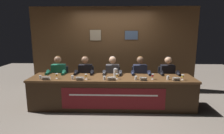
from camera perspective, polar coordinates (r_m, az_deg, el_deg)
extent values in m
plane|color=#70665B|center=(4.82, 0.00, -11.84)|extent=(12.00, 12.00, 0.00)
cube|color=brown|center=(5.96, 0.43, 5.57)|extent=(5.20, 0.12, 2.60)
cube|color=#4C3319|center=(5.91, -5.07, 9.69)|extent=(0.38, 0.02, 0.37)
cube|color=tan|center=(5.90, -5.09, 9.68)|extent=(0.34, 0.01, 0.33)
cube|color=#4C3319|center=(5.89, 5.94, 9.66)|extent=(0.44, 0.02, 0.31)
cube|color=slate|center=(5.87, 5.95, 9.66)|extent=(0.40, 0.01, 0.27)
cube|color=brown|center=(4.58, 0.00, -3.37)|extent=(4.00, 0.85, 0.05)
cube|color=#342112|center=(4.31, -0.16, -9.62)|extent=(3.94, 0.04, 0.71)
cube|color=#342112|center=(5.13, -22.47, -7.05)|extent=(0.08, 0.77, 0.71)
cube|color=#342112|center=(5.03, 22.97, -7.46)|extent=(0.08, 0.77, 0.71)
cube|color=maroon|center=(4.29, 0.34, -9.73)|extent=(2.36, 0.01, 0.50)
cube|color=white|center=(4.26, 0.34, -8.65)|extent=(2.01, 0.00, 0.04)
cylinder|color=black|center=(5.54, -15.49, -8.99)|extent=(0.44, 0.44, 0.02)
cylinder|color=black|center=(5.48, -15.60, -6.97)|extent=(0.05, 0.05, 0.39)
cube|color=#232328|center=(5.42, -15.72, -4.88)|extent=(0.44, 0.44, 0.03)
cube|color=#232328|center=(5.54, -15.24, -1.97)|extent=(0.40, 0.05, 0.44)
cylinder|color=black|center=(5.19, -17.81, -8.08)|extent=(0.10, 0.10, 0.44)
cylinder|color=black|center=(5.13, -15.68, -8.19)|extent=(0.10, 0.10, 0.44)
cylinder|color=black|center=(5.25, -17.45, -4.76)|extent=(0.13, 0.34, 0.13)
cylinder|color=black|center=(5.18, -15.35, -4.83)|extent=(0.13, 0.34, 0.13)
cube|color=#196047|center=(5.31, -15.99, -1.80)|extent=(0.36, 0.20, 0.48)
sphere|color=#8E664C|center=(5.22, -16.28, 2.16)|extent=(0.19, 0.19, 0.19)
sphere|color=#593819|center=(5.24, -16.24, 2.35)|extent=(0.17, 0.17, 0.17)
cylinder|color=#196047|center=(5.28, -18.50, -1.80)|extent=(0.09, 0.30, 0.25)
cylinder|color=#196047|center=(5.15, -14.11, -1.87)|extent=(0.09, 0.30, 0.25)
cylinder|color=#196047|center=(5.13, -19.13, -1.79)|extent=(0.07, 0.24, 0.07)
cylinder|color=#196047|center=(5.00, -14.62, -1.86)|extent=(0.07, 0.24, 0.07)
cube|color=white|center=(4.55, -19.65, -3.33)|extent=(0.20, 0.03, 0.08)
cube|color=white|center=(4.58, -19.50, -3.22)|extent=(0.20, 0.03, 0.08)
cube|color=black|center=(4.54, -19.66, -3.34)|extent=(0.14, 0.01, 0.01)
cylinder|color=white|center=(4.61, -16.56, -3.41)|extent=(0.06, 0.06, 0.00)
cylinder|color=white|center=(4.61, -16.58, -3.05)|extent=(0.01, 0.01, 0.05)
cone|color=white|center=(4.59, -16.62, -2.33)|extent=(0.06, 0.06, 0.06)
cylinder|color=orange|center=(4.59, -16.62, -2.41)|extent=(0.04, 0.04, 0.04)
cylinder|color=silver|center=(4.70, -21.07, -2.92)|extent=(0.06, 0.06, 0.08)
cylinder|color=silver|center=(4.71, -21.06, -3.12)|extent=(0.05, 0.05, 0.05)
cylinder|color=black|center=(5.37, -7.84, -9.32)|extent=(0.44, 0.44, 0.02)
cylinder|color=black|center=(5.31, -7.90, -7.24)|extent=(0.05, 0.05, 0.39)
cube|color=#232328|center=(5.24, -7.96, -5.08)|extent=(0.44, 0.44, 0.03)
cube|color=#232328|center=(5.37, -7.67, -2.08)|extent=(0.40, 0.05, 0.44)
cylinder|color=black|center=(5.00, -9.71, -8.45)|extent=(0.10, 0.10, 0.44)
cylinder|color=black|center=(4.96, -7.42, -8.52)|extent=(0.10, 0.10, 0.44)
cylinder|color=black|center=(5.05, -9.48, -4.99)|extent=(0.13, 0.34, 0.13)
cylinder|color=black|center=(5.02, -7.23, -5.03)|extent=(0.13, 0.34, 0.13)
cube|color=black|center=(5.14, -8.11, -1.91)|extent=(0.36, 0.20, 0.48)
sphere|color=#8E664C|center=(5.05, -8.26, 2.19)|extent=(0.19, 0.19, 0.19)
sphere|color=#331E0F|center=(5.06, -8.24, 2.38)|extent=(0.17, 0.17, 0.17)
cylinder|color=black|center=(5.08, -10.64, -1.92)|extent=(0.09, 0.30, 0.25)
cylinder|color=black|center=(5.00, -5.93, -1.97)|extent=(0.09, 0.30, 0.25)
cylinder|color=black|center=(4.92, -11.05, -1.92)|extent=(0.07, 0.24, 0.07)
cylinder|color=black|center=(4.84, -6.19, -1.97)|extent=(0.07, 0.24, 0.07)
cube|color=white|center=(4.32, -9.94, -3.58)|extent=(0.18, 0.03, 0.08)
cube|color=white|center=(4.35, -9.85, -3.46)|extent=(0.18, 0.03, 0.08)
cube|color=black|center=(4.32, -9.95, -3.59)|extent=(0.13, 0.01, 0.01)
cylinder|color=white|center=(4.41, -7.93, -3.71)|extent=(0.06, 0.06, 0.00)
cylinder|color=white|center=(4.40, -7.94, -3.34)|extent=(0.01, 0.01, 0.05)
cone|color=white|center=(4.39, -7.96, -2.59)|extent=(0.06, 0.06, 0.06)
cylinder|color=orange|center=(4.39, -7.95, -2.67)|extent=(0.04, 0.04, 0.04)
cylinder|color=silver|center=(4.48, -12.03, -3.10)|extent=(0.06, 0.06, 0.08)
cylinder|color=silver|center=(4.48, -12.02, -3.31)|extent=(0.05, 0.05, 0.05)
cylinder|color=black|center=(5.30, 0.17, -9.49)|extent=(0.44, 0.44, 0.02)
cylinder|color=black|center=(5.24, 0.17, -7.39)|extent=(0.05, 0.05, 0.39)
cube|color=#232328|center=(5.17, 0.17, -5.20)|extent=(0.44, 0.44, 0.03)
cube|color=#232328|center=(5.30, 0.23, -2.15)|extent=(0.40, 0.05, 0.44)
cylinder|color=black|center=(4.91, -1.12, -8.65)|extent=(0.10, 0.10, 0.44)
cylinder|color=black|center=(4.90, 1.24, -8.67)|extent=(0.10, 0.10, 0.44)
cylinder|color=black|center=(4.97, -1.05, -5.13)|extent=(0.13, 0.34, 0.13)
cylinder|color=black|center=(4.96, 1.27, -5.14)|extent=(0.13, 0.34, 0.13)
cube|color=#38383D|center=(5.06, 0.17, -1.99)|extent=(0.36, 0.20, 0.48)
sphere|color=tan|center=(4.97, 0.16, 2.17)|extent=(0.19, 0.19, 0.19)
sphere|color=gray|center=(4.98, 0.17, 2.37)|extent=(0.17, 0.17, 0.17)
cylinder|color=#38383D|center=(4.97, -2.29, -2.01)|extent=(0.09, 0.30, 0.25)
cylinder|color=#38383D|center=(4.96, 2.56, -2.04)|extent=(0.09, 0.30, 0.25)
cylinder|color=#38383D|center=(4.81, -2.42, -2.01)|extent=(0.07, 0.24, 0.07)
cylinder|color=#38383D|center=(4.80, 2.59, -2.04)|extent=(0.07, 0.24, 0.07)
cube|color=white|center=(4.25, -0.09, -3.64)|extent=(0.20, 0.03, 0.08)
cube|color=white|center=(4.28, -0.07, -3.52)|extent=(0.20, 0.03, 0.08)
cube|color=black|center=(4.25, -0.09, -3.65)|extent=(0.14, 0.01, 0.01)
cylinder|color=white|center=(4.39, 1.55, -3.67)|extent=(0.06, 0.06, 0.00)
cylinder|color=white|center=(4.38, 1.55, -3.30)|extent=(0.01, 0.01, 0.05)
cone|color=white|center=(4.37, 1.55, -2.53)|extent=(0.06, 0.06, 0.06)
cylinder|color=orange|center=(4.37, 1.55, -2.62)|extent=(0.04, 0.04, 0.04)
cylinder|color=silver|center=(4.32, -2.35, -3.36)|extent=(0.06, 0.06, 0.08)
cylinder|color=silver|center=(4.33, -2.35, -3.58)|extent=(0.05, 0.05, 0.05)
cylinder|color=black|center=(5.34, 8.24, -9.48)|extent=(0.44, 0.44, 0.02)
cylinder|color=black|center=(5.27, 8.30, -7.39)|extent=(0.05, 0.05, 0.39)
cube|color=#232328|center=(5.21, 8.37, -5.21)|extent=(0.44, 0.44, 0.03)
cube|color=#232328|center=(5.34, 8.19, -2.19)|extent=(0.40, 0.05, 0.44)
cylinder|color=black|center=(4.93, 7.60, -8.67)|extent=(0.10, 0.10, 0.44)
cylinder|color=black|center=(4.95, 9.92, -8.64)|extent=(0.10, 0.10, 0.44)
cylinder|color=black|center=(4.99, 7.50, -5.15)|extent=(0.13, 0.34, 0.13)
cylinder|color=black|center=(5.01, 9.79, -5.14)|extent=(0.13, 0.34, 0.13)
cube|color=#1E2338|center=(5.10, 8.50, -2.02)|extent=(0.36, 0.20, 0.48)
sphere|color=brown|center=(5.01, 8.65, 2.10)|extent=(0.19, 0.19, 0.19)
sphere|color=#593819|center=(5.02, 8.64, 2.30)|extent=(0.17, 0.17, 0.17)
cylinder|color=#1E2338|center=(4.98, 6.24, -2.06)|extent=(0.09, 0.30, 0.25)
cylinder|color=#1E2338|center=(5.03, 11.02, -2.06)|extent=(0.09, 0.30, 0.25)
cylinder|color=#1E2338|center=(4.81, 6.40, -2.06)|extent=(0.07, 0.24, 0.07)
cylinder|color=#1E2338|center=(4.87, 11.33, -2.07)|extent=(0.07, 0.24, 0.07)
cube|color=white|center=(4.29, 9.62, -3.68)|extent=(0.16, 0.03, 0.08)
cube|color=white|center=(4.32, 9.56, -3.56)|extent=(0.16, 0.03, 0.08)
cube|color=black|center=(4.28, 9.63, -3.69)|extent=(0.11, 0.01, 0.01)
cylinder|color=white|center=(4.48, 12.28, -3.65)|extent=(0.06, 0.06, 0.00)
cylinder|color=white|center=(4.47, 12.30, -3.28)|extent=(0.01, 0.01, 0.05)
cone|color=white|center=(4.45, 12.33, -2.53)|extent=(0.06, 0.06, 0.06)
cylinder|color=#B21E2D|center=(4.45, 12.33, -2.61)|extent=(0.04, 0.04, 0.04)
cylinder|color=silver|center=(4.36, 7.33, -3.32)|extent=(0.06, 0.06, 0.08)
cylinder|color=silver|center=(4.36, 7.32, -3.54)|extent=(0.05, 0.05, 0.05)
cylinder|color=black|center=(5.47, 16.05, -9.29)|extent=(0.44, 0.44, 0.02)
cylinder|color=black|center=(5.40, 16.17, -7.25)|extent=(0.05, 0.05, 0.39)
cube|color=#232328|center=(5.34, 16.29, -5.13)|extent=(0.44, 0.44, 0.03)
cube|color=#232328|center=(5.47, 15.91, -2.18)|extent=(0.40, 0.05, 0.44)
cylinder|color=black|center=(5.06, 16.05, -8.49)|extent=(0.10, 0.10, 0.44)
cylinder|color=black|center=(5.11, 18.24, -8.42)|extent=(0.10, 0.10, 0.44)
cylinder|color=black|center=(5.11, 15.80, -5.07)|extent=(0.13, 0.34, 0.13)
cylinder|color=black|center=(5.17, 17.96, -5.03)|extent=(0.13, 0.34, 0.13)
cube|color=black|center=(5.24, 16.56, -2.02)|extent=(0.36, 0.20, 0.48)
sphere|color=tan|center=(5.15, 16.85, 2.00)|extent=(0.19, 0.19, 0.19)
sphere|color=black|center=(5.16, 16.81, 2.19)|extent=(0.17, 0.17, 0.17)
cylinder|color=black|center=(5.09, 14.57, -2.06)|extent=(0.09, 0.30, 0.25)
cylinder|color=black|center=(5.20, 19.09, -2.04)|extent=(0.09, 0.30, 0.25)
cylinder|color=black|center=(4.93, 14.99, -2.06)|extent=(0.07, 0.24, 0.07)
cylinder|color=black|center=(5.04, 19.65, -2.04)|extent=(0.07, 0.24, 0.07)
cube|color=white|center=(4.45, 19.20, -3.59)|extent=(0.16, 0.03, 0.08)
cube|color=white|center=(4.48, 19.07, -3.48)|extent=(0.16, 0.03, 0.08)
cube|color=black|center=(4.45, 19.21, -3.60)|extent=(0.11, 0.01, 0.01)
cylinder|color=white|center=(4.61, 20.72, -3.70)|extent=(0.06, 0.06, 0.00)
cylinder|color=white|center=(4.60, 20.75, -3.34)|extent=(0.01, 0.01, 0.05)
cone|color=white|center=(4.59, 20.80, -2.62)|extent=(0.06, 0.06, 0.06)
cylinder|color=yellow|center=(4.59, 20.80, -2.70)|extent=(0.04, 0.04, 0.04)
cylinder|color=silver|center=(4.54, 16.74, -3.14)|extent=(0.06, 0.06, 0.08)
cylinder|color=silver|center=(4.54, 16.73, -3.35)|extent=(0.05, 0.05, 0.05)
cylinder|color=silver|center=(4.64, 1.08, -1.72)|extent=(0.10, 0.10, 0.18)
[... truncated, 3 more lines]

